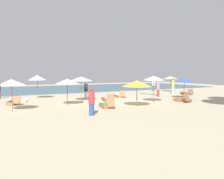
{
  "coord_description": "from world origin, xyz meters",
  "views": [
    {
      "loc": [
        -9.53,
        -17.4,
        2.65
      ],
      "look_at": [
        -0.81,
        -0.05,
        1.1
      ],
      "focal_mm": 35.19,
      "sensor_mm": 36.0,
      "label": 1
    }
  ],
  "objects_px": {
    "umbrella_1": "(67,81)",
    "umbrella_4": "(12,82)",
    "dog": "(25,100)",
    "lounger_2": "(183,100)",
    "person_5": "(86,90)",
    "person_4": "(92,102)",
    "lounger_0": "(13,103)",
    "person_3": "(154,85)",
    "umbrella_5": "(137,83)",
    "surfboard": "(147,94)",
    "umbrella_7": "(171,78)",
    "person_1": "(158,89)",
    "umbrella_3": "(154,78)",
    "lounger_5": "(106,105)",
    "lounger_1": "(107,99)",
    "lounger_3": "(185,93)",
    "lounger_4": "(119,96)",
    "person_0": "(173,86)",
    "umbrella_6": "(37,78)",
    "umbrella_2": "(81,79)",
    "umbrella_0": "(184,80)"
  },
  "relations": [
    {
      "from": "umbrella_7",
      "to": "person_1",
      "type": "relative_size",
      "value": 1.22
    },
    {
      "from": "umbrella_3",
      "to": "lounger_3",
      "type": "bearing_deg",
      "value": 25.67
    },
    {
      "from": "umbrella_1",
      "to": "umbrella_4",
      "type": "bearing_deg",
      "value": -165.83
    },
    {
      "from": "umbrella_1",
      "to": "person_3",
      "type": "distance_m",
      "value": 15.82
    },
    {
      "from": "person_0",
      "to": "person_4",
      "type": "xyz_separation_m",
      "value": [
        -13.62,
        -7.86,
        -0.14
      ]
    },
    {
      "from": "umbrella_5",
      "to": "surfboard",
      "type": "height_order",
      "value": "umbrella_5"
    },
    {
      "from": "umbrella_6",
      "to": "lounger_3",
      "type": "relative_size",
      "value": 1.31
    },
    {
      "from": "umbrella_3",
      "to": "person_4",
      "type": "xyz_separation_m",
      "value": [
        -7.0,
        -3.03,
        -1.27
      ]
    },
    {
      "from": "umbrella_3",
      "to": "umbrella_6",
      "type": "bearing_deg",
      "value": 140.25
    },
    {
      "from": "person_5",
      "to": "person_0",
      "type": "bearing_deg",
      "value": -1.73
    },
    {
      "from": "dog",
      "to": "lounger_5",
      "type": "bearing_deg",
      "value": -50.79
    },
    {
      "from": "dog",
      "to": "lounger_2",
      "type": "bearing_deg",
      "value": -26.85
    },
    {
      "from": "lounger_2",
      "to": "lounger_4",
      "type": "distance_m",
      "value": 6.58
    },
    {
      "from": "umbrella_7",
      "to": "umbrella_6",
      "type": "bearing_deg",
      "value": 179.33
    },
    {
      "from": "lounger_0",
      "to": "person_4",
      "type": "xyz_separation_m",
      "value": [
        4.09,
        -6.98,
        0.68
      ]
    },
    {
      "from": "person_1",
      "to": "surfboard",
      "type": "relative_size",
      "value": 0.74
    },
    {
      "from": "lounger_5",
      "to": "umbrella_7",
      "type": "bearing_deg",
      "value": 30.84
    },
    {
      "from": "lounger_2",
      "to": "lounger_4",
      "type": "bearing_deg",
      "value": 121.1
    },
    {
      "from": "umbrella_1",
      "to": "dog",
      "type": "bearing_deg",
      "value": 127.43
    },
    {
      "from": "person_0",
      "to": "person_1",
      "type": "distance_m",
      "value": 3.66
    },
    {
      "from": "umbrella_0",
      "to": "lounger_1",
      "type": "distance_m",
      "value": 8.09
    },
    {
      "from": "person_0",
      "to": "person_1",
      "type": "relative_size",
      "value": 1.14
    },
    {
      "from": "umbrella_6",
      "to": "lounger_5",
      "type": "bearing_deg",
      "value": -65.4
    },
    {
      "from": "person_3",
      "to": "person_1",
      "type": "bearing_deg",
      "value": -123.1
    },
    {
      "from": "umbrella_3",
      "to": "person_0",
      "type": "height_order",
      "value": "umbrella_3"
    },
    {
      "from": "person_5",
      "to": "person_4",
      "type": "bearing_deg",
      "value": -107.62
    },
    {
      "from": "person_4",
      "to": "surfboard",
      "type": "distance_m",
      "value": 14.09
    },
    {
      "from": "lounger_0",
      "to": "person_3",
      "type": "relative_size",
      "value": 0.95
    },
    {
      "from": "umbrella_6",
      "to": "lounger_2",
      "type": "height_order",
      "value": "umbrella_6"
    },
    {
      "from": "umbrella_1",
      "to": "lounger_0",
      "type": "height_order",
      "value": "umbrella_1"
    },
    {
      "from": "umbrella_6",
      "to": "umbrella_7",
      "type": "relative_size",
      "value": 1.12
    },
    {
      "from": "umbrella_2",
      "to": "lounger_5",
      "type": "relative_size",
      "value": 1.29
    },
    {
      "from": "umbrella_3",
      "to": "surfboard",
      "type": "distance_m",
      "value": 7.43
    },
    {
      "from": "lounger_0",
      "to": "umbrella_4",
      "type": "bearing_deg",
      "value": -93.08
    },
    {
      "from": "umbrella_4",
      "to": "lounger_4",
      "type": "relative_size",
      "value": 1.27
    },
    {
      "from": "lounger_1",
      "to": "lounger_5",
      "type": "height_order",
      "value": "lounger_5"
    },
    {
      "from": "umbrella_5",
      "to": "lounger_3",
      "type": "xyz_separation_m",
      "value": [
        9.86,
        4.79,
        -1.61
      ]
    },
    {
      "from": "umbrella_4",
      "to": "person_5",
      "type": "height_order",
      "value": "umbrella_4"
    },
    {
      "from": "lounger_1",
      "to": "umbrella_3",
      "type": "bearing_deg",
      "value": -39.56
    },
    {
      "from": "lounger_1",
      "to": "person_5",
      "type": "height_order",
      "value": "person_5"
    },
    {
      "from": "umbrella_5",
      "to": "dog",
      "type": "height_order",
      "value": "umbrella_5"
    },
    {
      "from": "lounger_5",
      "to": "surfboard",
      "type": "relative_size",
      "value": 0.75
    },
    {
      "from": "surfboard",
      "to": "umbrella_7",
      "type": "bearing_deg",
      "value": 12.12
    },
    {
      "from": "lounger_5",
      "to": "surfboard",
      "type": "bearing_deg",
      "value": 38.34
    },
    {
      "from": "umbrella_3",
      "to": "lounger_2",
      "type": "relative_size",
      "value": 1.32
    },
    {
      "from": "surfboard",
      "to": "lounger_2",
      "type": "bearing_deg",
      "value": -100.1
    },
    {
      "from": "umbrella_1",
      "to": "umbrella_6",
      "type": "height_order",
      "value": "umbrella_6"
    },
    {
      "from": "umbrella_5",
      "to": "person_4",
      "type": "bearing_deg",
      "value": -158.56
    },
    {
      "from": "person_1",
      "to": "umbrella_4",
      "type": "bearing_deg",
      "value": -169.1
    },
    {
      "from": "person_0",
      "to": "surfboard",
      "type": "height_order",
      "value": "person_0"
    }
  ]
}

